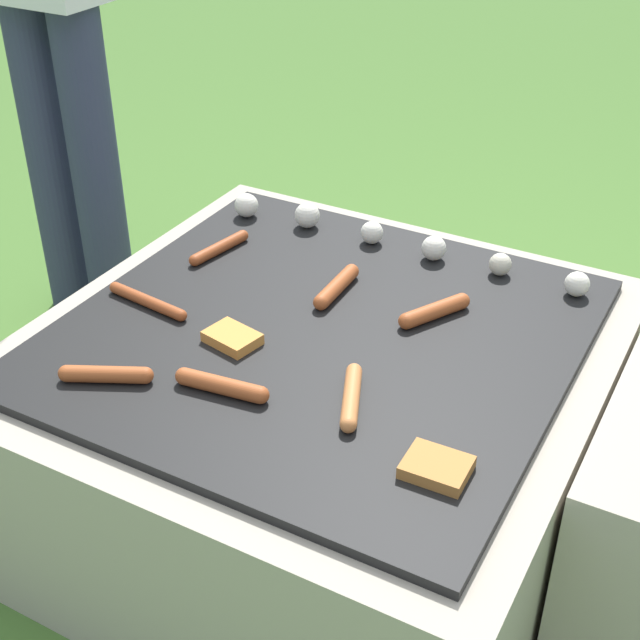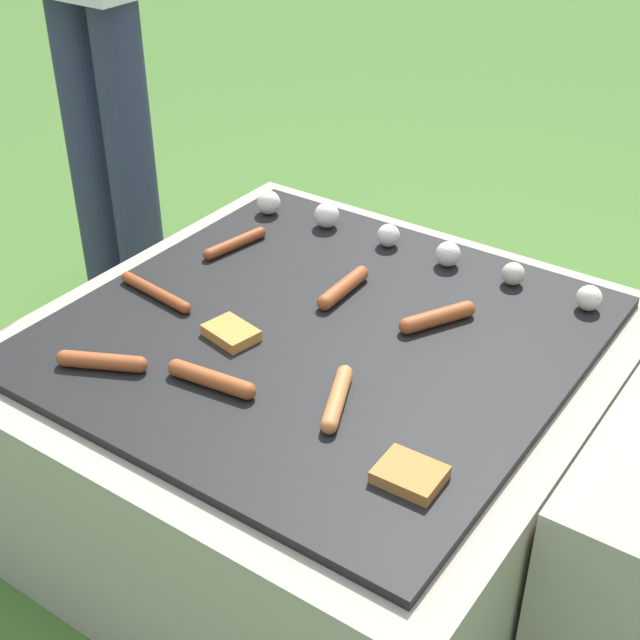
# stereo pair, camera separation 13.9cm
# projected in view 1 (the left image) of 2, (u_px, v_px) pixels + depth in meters

# --- Properties ---
(ground_plane) EXTENTS (14.00, 14.00, 0.00)m
(ground_plane) POSITION_uv_depth(u_px,v_px,m) (320.00, 507.00, 1.84)
(ground_plane) COLOR #47702D
(grill) EXTENTS (1.00, 1.00, 0.44)m
(grill) POSITION_uv_depth(u_px,v_px,m) (320.00, 425.00, 1.73)
(grill) COLOR #A89E8C
(grill) RESTS_ON ground_plane
(sausage_back_center) EXTENTS (0.08, 0.15, 0.03)m
(sausage_back_center) POSITION_uv_depth(u_px,v_px,m) (351.00, 397.00, 1.42)
(sausage_back_center) COLOR #C6753D
(sausage_back_center) RESTS_ON grill
(sausage_back_left) EXTENTS (0.17, 0.05, 0.03)m
(sausage_back_left) POSITION_uv_depth(u_px,v_px,m) (222.00, 385.00, 1.44)
(sausage_back_left) COLOR #A34C23
(sausage_back_left) RESTS_ON grill
(sausage_front_right) EXTENTS (0.09, 0.14, 0.03)m
(sausage_front_right) POSITION_uv_depth(u_px,v_px,m) (435.00, 311.00, 1.63)
(sausage_front_right) COLOR #A34C23
(sausage_front_right) RESTS_ON grill
(sausage_mid_right) EXTENTS (0.03, 0.16, 0.03)m
(sausage_mid_right) POSITION_uv_depth(u_px,v_px,m) (337.00, 286.00, 1.71)
(sausage_mid_right) COLOR #A34C23
(sausage_mid_right) RESTS_ON grill
(sausage_back_right) EXTENTS (0.19, 0.04, 0.02)m
(sausage_back_right) POSITION_uv_depth(u_px,v_px,m) (147.00, 301.00, 1.67)
(sausage_back_right) COLOR #93421E
(sausage_back_right) RESTS_ON grill
(sausage_front_left) EXTENTS (0.15, 0.09, 0.03)m
(sausage_front_left) POSITION_uv_depth(u_px,v_px,m) (106.00, 374.00, 1.47)
(sausage_front_left) COLOR #A34C23
(sausage_front_left) RESTS_ON grill
(sausage_front_center) EXTENTS (0.05, 0.16, 0.02)m
(sausage_front_center) POSITION_uv_depth(u_px,v_px,m) (219.00, 248.00, 1.84)
(sausage_front_center) COLOR #93421E
(sausage_front_center) RESTS_ON grill
(bread_slice_left) EXTENTS (0.10, 0.08, 0.02)m
(bread_slice_left) POSITION_uv_depth(u_px,v_px,m) (232.00, 338.00, 1.57)
(bread_slice_left) COLOR #D18438
(bread_slice_left) RESTS_ON grill
(bread_slice_right) EXTENTS (0.10, 0.08, 0.02)m
(bread_slice_right) POSITION_uv_depth(u_px,v_px,m) (437.00, 467.00, 1.28)
(bread_slice_right) COLOR #B27033
(bread_slice_right) RESTS_ON grill
(mushroom_row) EXTENTS (0.79, 0.07, 0.06)m
(mushroom_row) POSITION_uv_depth(u_px,v_px,m) (383.00, 236.00, 1.86)
(mushroom_row) COLOR silver
(mushroom_row) RESTS_ON grill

